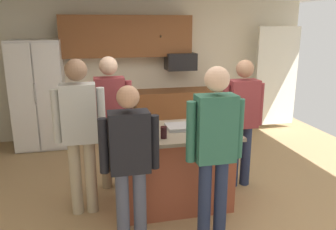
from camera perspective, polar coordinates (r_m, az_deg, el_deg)
The scene contains 21 objects.
floor at distance 4.52m, azimuth 2.80°, elevation -13.36°, with size 7.04×7.04×0.00m, color tan.
back_wall at distance 6.76m, azimuth -3.53°, elevation 7.84°, with size 6.40×0.10×2.60m, color beige.
french_door_window_panel at distance 7.31m, azimuth 17.72°, elevation 6.12°, with size 0.90×0.06×2.00m, color white.
cabinet_run_upper at distance 6.46m, azimuth -6.91°, elevation 12.99°, with size 2.40×0.38×0.75m.
cabinet_run_lower at distance 6.74m, azimuth 2.08°, elevation 0.47°, with size 1.80×0.63×0.90m.
refrigerator at distance 6.38m, azimuth -20.86°, elevation 3.21°, with size 0.86×0.76×1.89m.
microwave_over_range at distance 6.58m, azimuth 2.11°, elevation 8.97°, with size 0.56×0.40×0.32m, color black.
kitchen_island at distance 4.14m, azimuth 0.94°, elevation -8.75°, with size 1.42×0.90×0.94m.
person_elder_center at distance 3.26m, azimuth -6.42°, elevation -7.03°, with size 0.57×0.22×1.61m.
person_guest_left at distance 4.54m, azimuth 12.36°, elevation -0.03°, with size 0.57×0.23×1.71m.
person_host_foreground at distance 3.29m, azimuth 7.83°, elevation -4.81°, with size 0.57×0.23×1.78m.
person_guest_right at distance 3.87m, azimuth -14.57°, elevation -1.94°, with size 0.57×0.24×1.79m.
person_guest_by_door at distance 4.43m, azimuth -9.63°, elevation 0.17°, with size 0.57×0.23×1.76m.
tumbler_amber at distance 3.88m, azimuth -7.08°, elevation -2.12°, with size 0.07×0.07×0.13m.
glass_dark_ale at distance 3.82m, azimuth 6.37°, elevation -2.27°, with size 0.07×0.07×0.15m.
mug_blue_stoneware at distance 4.00m, azimuth -4.69°, elevation -1.82°, with size 0.12×0.08×0.10m.
mug_ceramic_white at distance 4.15m, azimuth -4.93°, elevation -1.18°, with size 0.13×0.09×0.10m.
glass_pilsner at distance 4.08m, azimuth 7.74°, elevation -1.28°, with size 0.07×0.07×0.14m.
glass_short_whisky at distance 3.69m, azimuth -0.73°, elevation -2.94°, with size 0.07×0.07×0.13m.
glass_stout_tall at distance 3.63m, azimuth -3.65°, elevation -3.07°, with size 0.08×0.08×0.16m.
serving_tray at distance 4.06m, azimuth 2.83°, elevation -1.94°, with size 0.44×0.30×0.04m.
Camera 1 is at (-1.10, -3.82, 2.15)m, focal length 36.32 mm.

